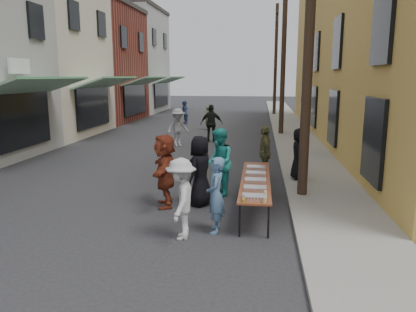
% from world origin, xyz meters
% --- Properties ---
extents(ground, '(120.00, 120.00, 0.00)m').
position_xyz_m(ground, '(0.00, 0.00, 0.00)').
color(ground, '#28282B').
rests_on(ground, ground).
extents(sidewalk, '(2.20, 60.00, 0.10)m').
position_xyz_m(sidewalk, '(5.00, 15.00, 0.05)').
color(sidewalk, gray).
rests_on(sidewalk, ground).
extents(storefront_row, '(8.00, 37.00, 9.00)m').
position_xyz_m(storefront_row, '(-10.00, 14.96, 4.12)').
color(storefront_row, maroon).
rests_on(storefront_row, ground).
extents(utility_pole_near, '(0.26, 0.26, 9.00)m').
position_xyz_m(utility_pole_near, '(4.30, 3.00, 4.50)').
color(utility_pole_near, '#2D2116').
rests_on(utility_pole_near, ground).
extents(utility_pole_mid, '(0.26, 0.26, 9.00)m').
position_xyz_m(utility_pole_mid, '(4.30, 15.00, 4.50)').
color(utility_pole_mid, '#2D2116').
rests_on(utility_pole_mid, ground).
extents(utility_pole_far, '(0.26, 0.26, 9.00)m').
position_xyz_m(utility_pole_far, '(4.30, 27.00, 4.50)').
color(utility_pole_far, '#2D2116').
rests_on(utility_pole_far, ground).
extents(serving_table, '(0.70, 4.00, 0.75)m').
position_xyz_m(serving_table, '(3.05, 1.91, 0.71)').
color(serving_table, brown).
rests_on(serving_table, ground).
extents(catering_tray_sausage, '(0.50, 0.33, 0.08)m').
position_xyz_m(catering_tray_sausage, '(3.05, 0.26, 0.79)').
color(catering_tray_sausage, maroon).
rests_on(catering_tray_sausage, serving_table).
extents(catering_tray_foil_b, '(0.50, 0.33, 0.08)m').
position_xyz_m(catering_tray_foil_b, '(3.05, 0.91, 0.79)').
color(catering_tray_foil_b, '#B2B2B7').
rests_on(catering_tray_foil_b, serving_table).
extents(catering_tray_buns, '(0.50, 0.33, 0.08)m').
position_xyz_m(catering_tray_buns, '(3.05, 1.61, 0.79)').
color(catering_tray_buns, tan).
rests_on(catering_tray_buns, serving_table).
extents(catering_tray_foil_d, '(0.50, 0.33, 0.08)m').
position_xyz_m(catering_tray_foil_d, '(3.05, 2.31, 0.79)').
color(catering_tray_foil_d, '#B2B2B7').
rests_on(catering_tray_foil_d, serving_table).
extents(catering_tray_buns_end, '(0.50, 0.33, 0.08)m').
position_xyz_m(catering_tray_buns_end, '(3.05, 3.01, 0.79)').
color(catering_tray_buns_end, tan).
rests_on(catering_tray_buns_end, serving_table).
extents(condiment_jar_a, '(0.07, 0.07, 0.08)m').
position_xyz_m(condiment_jar_a, '(2.83, -0.04, 0.79)').
color(condiment_jar_a, '#A57F26').
rests_on(condiment_jar_a, serving_table).
extents(condiment_jar_b, '(0.07, 0.07, 0.08)m').
position_xyz_m(condiment_jar_b, '(2.83, 0.06, 0.79)').
color(condiment_jar_b, '#A57F26').
rests_on(condiment_jar_b, serving_table).
extents(condiment_jar_c, '(0.07, 0.07, 0.08)m').
position_xyz_m(condiment_jar_c, '(2.83, 0.16, 0.79)').
color(condiment_jar_c, '#A57F26').
rests_on(condiment_jar_c, serving_table).
extents(cup_stack, '(0.08, 0.08, 0.12)m').
position_xyz_m(cup_stack, '(3.25, 0.01, 0.81)').
color(cup_stack, tan).
rests_on(cup_stack, serving_table).
extents(guest_front_a, '(0.83, 1.01, 1.78)m').
position_xyz_m(guest_front_a, '(1.66, 2.02, 0.89)').
color(guest_front_a, black).
rests_on(guest_front_a, ground).
extents(guest_front_b, '(0.42, 0.61, 1.61)m').
position_xyz_m(guest_front_b, '(2.25, 0.24, 0.80)').
color(guest_front_b, '#50749C').
rests_on(guest_front_b, ground).
extents(guest_front_c, '(0.88, 1.04, 1.86)m').
position_xyz_m(guest_front_c, '(2.05, 2.93, 0.93)').
color(guest_front_c, '#2BB5AB').
rests_on(guest_front_c, ground).
extents(guest_front_d, '(0.68, 1.10, 1.65)m').
position_xyz_m(guest_front_d, '(1.60, -0.17, 0.83)').
color(guest_front_d, silver).
rests_on(guest_front_d, ground).
extents(guest_front_e, '(0.59, 1.06, 1.70)m').
position_xyz_m(guest_front_e, '(3.29, 4.96, 0.85)').
color(guest_front_e, olive).
rests_on(guest_front_e, ground).
extents(guest_queue_back, '(0.90, 1.78, 1.84)m').
position_xyz_m(guest_queue_back, '(0.80, 1.81, 0.92)').
color(guest_queue_back, maroon).
rests_on(guest_queue_back, ground).
extents(server, '(0.61, 0.84, 1.59)m').
position_xyz_m(server, '(4.35, 4.66, 0.89)').
color(server, black).
rests_on(server, sidewalk).
extents(passerby_left, '(1.29, 1.25, 1.76)m').
position_xyz_m(passerby_left, '(-0.67, 10.67, 0.88)').
color(passerby_left, gray).
rests_on(passerby_left, ground).
extents(passerby_mid, '(1.13, 0.57, 1.86)m').
position_xyz_m(passerby_mid, '(0.75, 12.05, 0.93)').
color(passerby_mid, black).
rests_on(passerby_mid, ground).
extents(passerby_right, '(0.46, 0.59, 1.46)m').
position_xyz_m(passerby_right, '(-0.06, 16.77, 0.73)').
color(passerby_right, brown).
rests_on(passerby_right, ground).
extents(passerby_far, '(0.90, 0.97, 1.60)m').
position_xyz_m(passerby_far, '(-2.02, 19.55, 0.80)').
color(passerby_far, '#4D6095').
rests_on(passerby_far, ground).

